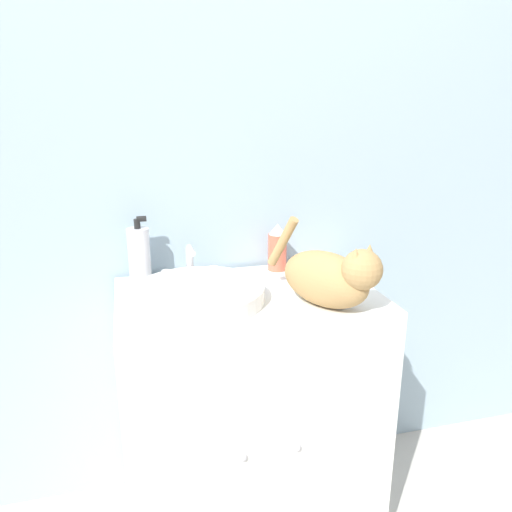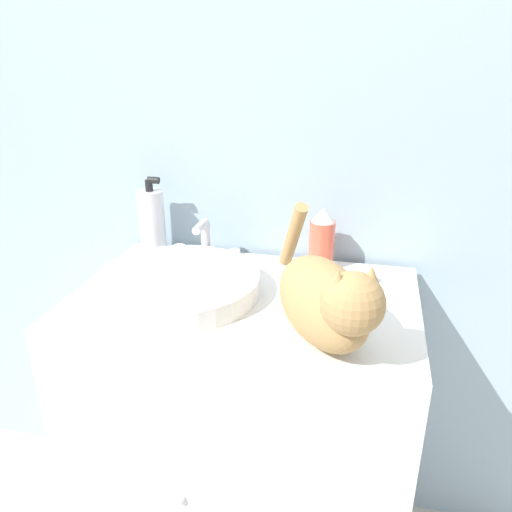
{
  "view_description": "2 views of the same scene",
  "coord_description": "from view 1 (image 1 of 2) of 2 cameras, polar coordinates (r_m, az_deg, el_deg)",
  "views": [
    {
      "loc": [
        -0.33,
        -1.11,
        1.39
      ],
      "look_at": [
        0.02,
        0.23,
        0.96
      ],
      "focal_mm": 35.0,
      "sensor_mm": 36.0,
      "label": 1
    },
    {
      "loc": [
        0.26,
        -0.73,
        1.36
      ],
      "look_at": [
        0.03,
        0.24,
        0.94
      ],
      "focal_mm": 35.0,
      "sensor_mm": 36.0,
      "label": 2
    }
  ],
  "objects": [
    {
      "name": "wall_back",
      "position": [
        1.7,
        -3.44,
        12.46
      ],
      "size": [
        6.0,
        0.05,
        2.5
      ],
      "color": "#9EB7C6",
      "rests_on": "ground_plane"
    },
    {
      "name": "vanity_cabinet",
      "position": [
        1.71,
        -0.85,
        -17.51
      ],
      "size": [
        0.78,
        0.52,
        0.84
      ],
      "color": "white",
      "rests_on": "ground_plane"
    },
    {
      "name": "faucet",
      "position": [
        1.62,
        -7.53,
        -1.05
      ],
      "size": [
        0.19,
        0.09,
        0.12
      ],
      "color": "silver",
      "rests_on": "vanity_cabinet"
    },
    {
      "name": "soap_bottle",
      "position": [
        1.62,
        -13.19,
        0.17
      ],
      "size": [
        0.07,
        0.07,
        0.21
      ],
      "color": "silver",
      "rests_on": "vanity_cabinet"
    },
    {
      "name": "sink_basin",
      "position": [
        1.45,
        -6.47,
        -4.34
      ],
      "size": [
        0.38,
        0.38,
        0.05
      ],
      "color": "white",
      "rests_on": "vanity_cabinet"
    },
    {
      "name": "spray_bottle",
      "position": [
        1.7,
        2.46,
        0.95
      ],
      "size": [
        0.06,
        0.06,
        0.16
      ],
      "color": "#EF6047",
      "rests_on": "vanity_cabinet"
    },
    {
      "name": "cat",
      "position": [
        1.4,
        8.52,
        -2.33
      ],
      "size": [
        0.26,
        0.37,
        0.24
      ],
      "rotation": [
        0.0,
        0.0,
        -1.05
      ],
      "color": "tan",
      "rests_on": "vanity_cabinet"
    }
  ]
}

